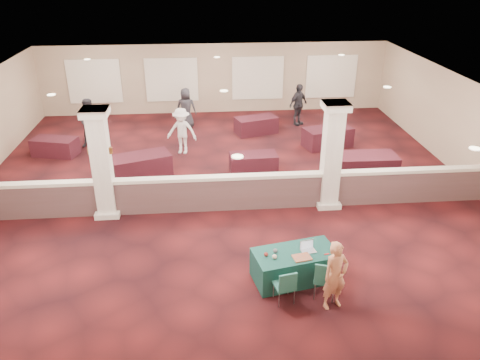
{
  "coord_description": "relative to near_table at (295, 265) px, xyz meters",
  "views": [
    {
      "loc": [
        -0.69,
        -13.64,
        6.88
      ],
      "look_at": [
        0.31,
        -2.0,
        1.19
      ],
      "focal_mm": 35.0,
      "sensor_mm": 36.0,
      "label": 1
    }
  ],
  "objects": [
    {
      "name": "attendee_d",
      "position": [
        -2.67,
        10.8,
        0.51
      ],
      "size": [
        0.9,
        0.56,
        1.74
      ],
      "primitive_type": "imported",
      "rotation": [
        0.0,
        0.0,
        3.03
      ],
      "color": "black",
      "rests_on": "ground"
    },
    {
      "name": "far_table_front_left",
      "position": [
        -4.1,
        5.93,
        0.02
      ],
      "size": [
        2.12,
        1.54,
        0.78
      ],
      "primitive_type": "cube",
      "rotation": [
        0.0,
        0.0,
        0.34
      ],
      "color": "black",
      "rests_on": "ground"
    },
    {
      "name": "wall_front",
      "position": [
        -1.33,
        -3.08,
        1.24
      ],
      "size": [
        16.0,
        0.04,
        3.2
      ],
      "primitive_type": "cube",
      "color": "gray",
      "rests_on": "ground"
    },
    {
      "name": "far_table_back_right",
      "position": [
        2.87,
        8.12,
        0.01
      ],
      "size": [
        2.04,
        1.42,
        0.75
      ],
      "primitive_type": "cube",
      "rotation": [
        0.0,
        0.0,
        0.29
      ],
      "color": "black",
      "rests_on": "ground"
    },
    {
      "name": "partition_wall",
      "position": [
        -1.33,
        3.42,
        0.2
      ],
      "size": [
        15.6,
        0.28,
        1.1
      ],
      "color": "#513737",
      "rests_on": "ground"
    },
    {
      "name": "screen_glow",
      "position": [
        0.28,
        0.12,
        0.48
      ],
      "size": [
        0.29,
        0.06,
        0.19
      ],
      "primitive_type": "cube",
      "rotation": [
        0.0,
        0.0,
        0.2
      ],
      "color": "silver",
      "rests_on": "near_table"
    },
    {
      "name": "knitting",
      "position": [
        0.1,
        -0.23,
        0.38
      ],
      "size": [
        0.45,
        0.37,
        0.03
      ],
      "primitive_type": "cube",
      "rotation": [
        0.0,
        0.0,
        0.2
      ],
      "color": "#CE5221",
      "rests_on": "near_table"
    },
    {
      "name": "woman",
      "position": [
        0.65,
        -1.01,
        0.43
      ],
      "size": [
        0.66,
        0.54,
        1.59
      ],
      "primitive_type": "imported",
      "rotation": [
        0.0,
        0.0,
        0.32
      ],
      "color": "#D1735B",
      "rests_on": "ground"
    },
    {
      "name": "wall_right",
      "position": [
        6.67,
        4.92,
        1.24
      ],
      "size": [
        0.04,
        16.0,
        3.2
      ],
      "primitive_type": "cube",
      "color": "gray",
      "rests_on": "ground"
    },
    {
      "name": "scissors",
      "position": [
        0.69,
        -0.14,
        0.37
      ],
      "size": [
        0.12,
        0.05,
        0.01
      ],
      "primitive_type": "cube",
      "rotation": [
        0.0,
        0.0,
        0.2
      ],
      "color": "red",
      "rests_on": "near_table"
    },
    {
      "name": "sconce_left",
      "position": [
        -5.11,
        3.42,
        1.64
      ],
      "size": [
        0.12,
        0.12,
        0.18
      ],
      "color": "brown",
      "rests_on": "column_left"
    },
    {
      "name": "far_table_back_left",
      "position": [
        -7.54,
        8.12,
        -0.04
      ],
      "size": [
        1.77,
        1.19,
        0.66
      ],
      "primitive_type": "cube",
      "rotation": [
        0.0,
        0.0,
        -0.25
      ],
      "color": "black",
      "rests_on": "ground"
    },
    {
      "name": "column_left",
      "position": [
        -4.83,
        3.42,
        1.27
      ],
      "size": [
        0.72,
        0.72,
        3.2
      ],
      "color": "beige",
      "rests_on": "ground"
    },
    {
      "name": "attendee_b",
      "position": [
        -2.78,
        7.92,
        0.51
      ],
      "size": [
        1.22,
        0.8,
        1.76
      ],
      "primitive_type": "imported",
      "rotation": [
        0.0,
        0.0,
        -0.27
      ],
      "color": "silver",
      "rests_on": "ground"
    },
    {
      "name": "far_table_front_center",
      "position": [
        -0.29,
        5.98,
        -0.03
      ],
      "size": [
        1.66,
        0.89,
        0.66
      ],
      "primitive_type": "cube",
      "rotation": [
        0.0,
        0.0,
        0.05
      ],
      "color": "black",
      "rests_on": "ground"
    },
    {
      "name": "far_table_back_center",
      "position": [
        0.26,
        9.84,
        -0.02
      ],
      "size": [
        1.88,
        1.32,
        0.69
      ],
      "primitive_type": "cube",
      "rotation": [
        0.0,
        0.0,
        0.3
      ],
      "color": "black",
      "rests_on": "ground"
    },
    {
      "name": "near_table",
      "position": [
        0.0,
        0.0,
        0.0
      ],
      "size": [
        2.04,
        1.31,
        0.73
      ],
      "primitive_type": "cube",
      "rotation": [
        0.0,
        0.0,
        0.2
      ],
      "color": "#103D3B",
      "rests_on": "ground"
    },
    {
      "name": "laptop_screen",
      "position": [
        0.28,
        0.12,
        0.49
      ],
      "size": [
        0.32,
        0.08,
        0.22
      ],
      "primitive_type": "cube",
      "rotation": [
        0.0,
        0.0,
        0.2
      ],
      "color": "silver",
      "rests_on": "near_table"
    },
    {
      "name": "conf_chair_side",
      "position": [
        -0.36,
        -0.83,
        0.14
      ],
      "size": [
        0.5,
        0.5,
        0.84
      ],
      "rotation": [
        0.0,
        0.0,
        0.2
      ],
      "color": "#205D50",
      "rests_on": "ground"
    },
    {
      "name": "yarn_grey",
      "position": [
        -0.46,
        0.03,
        0.42
      ],
      "size": [
        0.1,
        0.1,
        0.1
      ],
      "primitive_type": "sphere",
      "color": "#4F4F54",
      "rests_on": "near_table"
    },
    {
      "name": "yarn_red",
      "position": [
        -0.69,
        -0.09,
        0.41
      ],
      "size": [
        0.1,
        0.1,
        0.1
      ],
      "primitive_type": "sphere",
      "color": "maroon",
      "rests_on": "near_table"
    },
    {
      "name": "ground",
      "position": [
        -1.33,
        4.92,
        -0.36
      ],
      "size": [
        16.0,
        16.0,
        0.0
      ],
      "primitive_type": "plane",
      "color": "#461113",
      "rests_on": "ground"
    },
    {
      "name": "far_table_front_right",
      "position": [
        3.43,
        5.22,
        0.04
      ],
      "size": [
        2.03,
        1.05,
        0.81
      ],
      "primitive_type": "cube",
      "rotation": [
        0.0,
        0.0,
        -0.02
      ],
      "color": "black",
      "rests_on": "ground"
    },
    {
      "name": "attendee_c",
      "position": [
        2.21,
        10.77,
        0.54
      ],
      "size": [
        1.15,
        1.05,
        1.82
      ],
      "primitive_type": "imported",
      "rotation": [
        0.0,
        0.0,
        0.65
      ],
      "color": "black",
      "rests_on": "ground"
    },
    {
      "name": "wall_back",
      "position": [
        -1.33,
        12.92,
        1.24
      ],
      "size": [
        16.0,
        0.04,
        3.2
      ],
      "primitive_type": "cube",
      "color": "gray",
      "rests_on": "ground"
    },
    {
      "name": "conf_chair_main",
      "position": [
        0.52,
        -0.75,
        0.2
      ],
      "size": [
        0.61,
        0.61,
        0.96
      ],
      "rotation": [
        0.0,
        0.0,
        -0.32
      ],
      "color": "#205D50",
      "rests_on": "ground"
    },
    {
      "name": "laptop_base",
      "position": [
        0.3,
        0.01,
        0.37
      ],
      "size": [
        0.37,
        0.29,
        0.02
      ],
      "primitive_type": "cube",
      "rotation": [
        0.0,
        0.0,
        0.2
      ],
      "color": "silver",
      "rests_on": "near_table"
    },
    {
      "name": "column_right",
      "position": [
        1.67,
        3.42,
        1.27
      ],
      "size": [
        0.72,
        0.72,
        3.2
      ],
      "color": "beige",
      "rests_on": "ground"
    },
    {
      "name": "ceiling",
      "position": [
        -1.33,
        4.92,
        2.84
      ],
      "size": [
        16.0,
        16.0,
        0.02
      ],
      "primitive_type": "cube",
      "color": "white",
      "rests_on": "wall_back"
    },
    {
      "name": "sconce_right",
      "position": [
        -4.55,
        3.42,
        1.64
      ],
      "size": [
        0.12,
        0.12,
        0.18
      ],
      "color": "brown",
      "rests_on": "column_left"
    },
    {
      "name": "yarn_cream",
      "position": [
        -0.52,
        -0.21,
        0.42
      ],
      "size": [
        0.11,
        0.11,
        0.11
      ],
      "primitive_type": "sphere",
      "color": "beige",
      "rests_on": "near_table"
    },
    {
      "name": "attendee_a",
      "position": [
        -6.29,
        8.92,
        0.59
      ],
      "size": [
        1.03,
        0.76,
        1.92
      ],
      "primitive_type": "imported",
      "rotation": [
        0.0,
        0.0,
        0.3
      ],
      "color": "black",
      "rests_on": "ground"
    }
  ]
}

